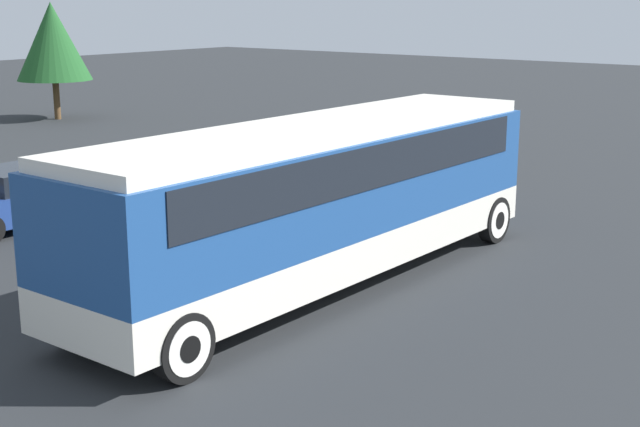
{
  "coord_description": "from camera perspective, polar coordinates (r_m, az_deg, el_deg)",
  "views": [
    {
      "loc": [
        -12.57,
        -9.82,
        5.24
      ],
      "look_at": [
        0.0,
        0.0,
        1.38
      ],
      "focal_mm": 50.0,
      "sensor_mm": 36.0,
      "label": 1
    }
  ],
  "objects": [
    {
      "name": "ground_plane",
      "position": [
        16.79,
        0.0,
        -4.57
      ],
      "size": [
        120.0,
        120.0,
        0.0
      ],
      "primitive_type": "plane",
      "color": "#26282B"
    },
    {
      "name": "tour_bus",
      "position": [
        16.39,
        0.21,
        1.65
      ],
      "size": [
        11.14,
        2.62,
        3.06
      ],
      "color": "silver",
      "rests_on": "ground_plane"
    },
    {
      "name": "parked_car_mid",
      "position": [
        22.27,
        -17.96,
        1.17
      ],
      "size": [
        4.3,
        1.96,
        1.39
      ],
      "color": "navy",
      "rests_on": "ground_plane"
    },
    {
      "name": "tree_left",
      "position": [
        41.23,
        -16.74,
        10.5
      ],
      "size": [
        3.24,
        3.24,
        5.1
      ],
      "color": "brown",
      "rests_on": "ground_plane"
    }
  ]
}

